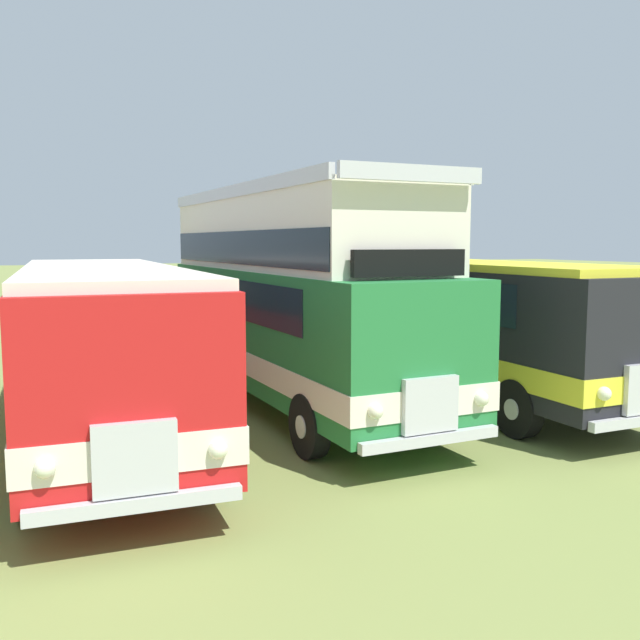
{
  "coord_description": "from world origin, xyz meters",
  "views": [
    {
      "loc": [
        2.55,
        -12.75,
        3.4
      ],
      "look_at": [
        8.48,
        0.88,
        1.74
      ],
      "focal_mm": 38.97,
      "sensor_mm": 36.0,
      "label": 1
    }
  ],
  "objects": [
    {
      "name": "bus_fifth_in_row",
      "position": [
        3.86,
        -0.01,
        1.75
      ],
      "size": [
        3.03,
        10.75,
        2.99
      ],
      "color": "red",
      "rests_on": "ground"
    },
    {
      "name": "bus_sixth_in_row",
      "position": [
        7.72,
        0.5,
        2.35
      ],
      "size": [
        2.8,
        9.91,
        4.52
      ],
      "color": "#237538",
      "rests_on": "ground"
    },
    {
      "name": "bus_seventh_in_row",
      "position": [
        11.58,
        0.32,
        1.75
      ],
      "size": [
        2.64,
        10.48,
        2.99
      ],
      "color": "black",
      "rests_on": "ground"
    }
  ]
}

